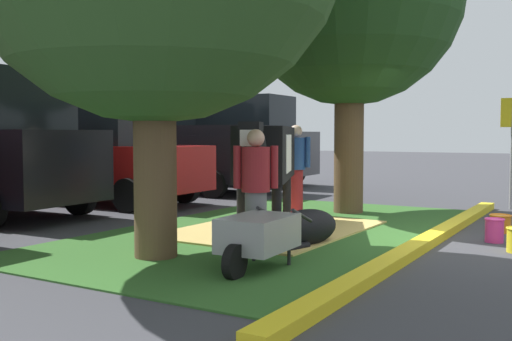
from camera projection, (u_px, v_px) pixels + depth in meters
The scene contains 15 objects.
ground_plane at pixel (447, 241), 8.10m from camera, with size 80.00×80.00×0.00m, color #38383D.
grass_island at pixel (276, 230), 8.94m from camera, with size 7.72×4.21×0.02m, color #2D5B23.
curb_yellow at pixel (428, 241), 7.79m from camera, with size 8.92×0.24×0.12m, color yellow.
hay_bedding at pixel (273, 229), 8.93m from camera, with size 3.20×2.40×0.04m, color tan.
cow_holstein at pixel (266, 154), 8.98m from camera, with size 2.99×1.62×1.60m.
calf_lying at pixel (304, 228), 7.69m from camera, with size 1.33×0.74×0.48m.
person_handler at pixel (296, 167), 10.59m from camera, with size 0.34×0.52×1.61m.
person_visitor_near at pixel (256, 189), 7.05m from camera, with size 0.34×0.46×1.51m.
wheelbarrow at pixel (257, 234), 6.33m from camera, with size 1.61×0.64×0.63m.
parking_sign at pixel (512, 131), 11.46m from camera, with size 0.12×0.44×2.15m.
bucket_pink at pixel (494, 230), 8.00m from camera, with size 0.27×0.27×0.32m.
bucket_orange at pixel (500, 223), 8.80m from camera, with size 0.32×0.32×0.26m.
sedan_red at pixel (104, 156), 12.44m from camera, with size 2.14×4.46×2.02m.
pickup_truck_black at pixel (174, 147), 15.19m from camera, with size 2.36×5.47×2.42m.
suv_dark_grey at pixel (233, 140), 17.19m from camera, with size 2.24×4.66×2.52m.
Camera 1 is at (-8.23, -1.86, 1.45)m, focal length 41.86 mm.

